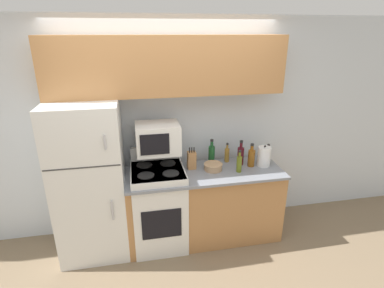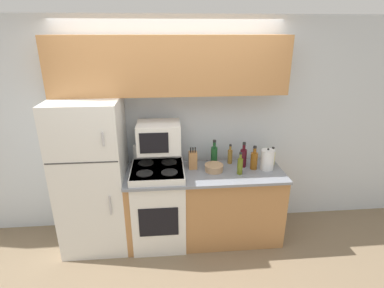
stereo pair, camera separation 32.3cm
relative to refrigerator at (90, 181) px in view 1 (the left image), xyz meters
name	(u,v)px [view 1 (the left image)]	position (x,y,z in m)	size (l,w,h in m)	color
ground_plane	(178,256)	(0.89, -0.34, -0.87)	(12.00, 12.00, 0.00)	#7F6B51
wall_back	(168,129)	(0.89, 0.37, 0.41)	(8.00, 0.05, 2.55)	silver
lower_cabinets	(204,204)	(1.25, -0.04, -0.42)	(1.78, 0.65, 0.88)	#B27A47
refrigerator	(90,181)	(0.00, 0.00, 0.00)	(0.72, 0.70, 1.73)	white
upper_cabinets	(168,66)	(0.89, 0.18, 1.17)	(2.50, 0.34, 0.61)	#B27A47
stove	(159,206)	(0.72, -0.05, -0.37)	(0.59, 0.63, 1.12)	white
microwave	(158,138)	(0.75, 0.05, 0.42)	(0.47, 0.39, 0.32)	white
knife_block	(192,160)	(1.12, 0.06, 0.12)	(0.09, 0.09, 0.26)	#B27A47
bowl	(213,166)	(1.36, -0.03, 0.06)	(0.22, 0.22, 0.08)	tan
bottle_vinegar	(227,154)	(1.58, 0.16, 0.11)	(0.06, 0.06, 0.24)	olive
bottle_olive_oil	(239,163)	(1.63, -0.13, 0.12)	(0.06, 0.06, 0.26)	#5B6619
bottle_wine_red	(241,155)	(1.71, 0.06, 0.14)	(0.08, 0.08, 0.30)	#470F19
bottle_wine_green	(212,154)	(1.39, 0.17, 0.14)	(0.08, 0.08, 0.30)	#194C23
bottle_cooking_spray	(268,154)	(2.07, 0.09, 0.10)	(0.06, 0.06, 0.22)	gold
bottle_whiskey	(251,157)	(1.82, -0.01, 0.13)	(0.08, 0.08, 0.28)	brown
kettle	(264,156)	(1.97, -0.03, 0.13)	(0.15, 0.15, 0.26)	white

